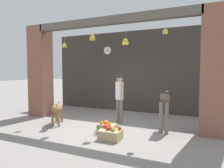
{
  "coord_description": "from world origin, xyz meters",
  "views": [
    {
      "loc": [
        2.62,
        -5.47,
        1.67
      ],
      "look_at": [
        0.0,
        0.36,
        1.27
      ],
      "focal_mm": 32.0,
      "sensor_mm": 36.0,
      "label": 1
    }
  ],
  "objects_px": {
    "dog": "(57,109)",
    "wall_clock": "(108,50)",
    "shopkeeper": "(119,95)",
    "fruit_crate_apples": "(110,134)",
    "worker_stooping": "(165,105)",
    "water_bottle": "(98,130)",
    "fruit_crate_oranges": "(107,127)"
  },
  "relations": [
    {
      "from": "water_bottle",
      "to": "shopkeeper",
      "type": "bearing_deg",
      "value": 87.1
    },
    {
      "from": "shopkeeper",
      "to": "water_bottle",
      "type": "height_order",
      "value": "shopkeeper"
    },
    {
      "from": "dog",
      "to": "fruit_crate_oranges",
      "type": "height_order",
      "value": "dog"
    },
    {
      "from": "fruit_crate_oranges",
      "to": "wall_clock",
      "type": "xyz_separation_m",
      "value": [
        -1.41,
        2.99,
        2.45
      ]
    },
    {
      "from": "dog",
      "to": "fruit_crate_apples",
      "type": "bearing_deg",
      "value": 46.19
    },
    {
      "from": "shopkeeper",
      "to": "fruit_crate_apples",
      "type": "height_order",
      "value": "shopkeeper"
    },
    {
      "from": "wall_clock",
      "to": "dog",
      "type": "bearing_deg",
      "value": -96.95
    },
    {
      "from": "shopkeeper",
      "to": "fruit_crate_apples",
      "type": "relative_size",
      "value": 2.89
    },
    {
      "from": "worker_stooping",
      "to": "wall_clock",
      "type": "relative_size",
      "value": 3.07
    },
    {
      "from": "water_bottle",
      "to": "wall_clock",
      "type": "height_order",
      "value": "wall_clock"
    },
    {
      "from": "worker_stooping",
      "to": "fruit_crate_oranges",
      "type": "bearing_deg",
      "value": -157.08
    },
    {
      "from": "dog",
      "to": "shopkeeper",
      "type": "relative_size",
      "value": 0.64
    },
    {
      "from": "fruit_crate_oranges",
      "to": "water_bottle",
      "type": "distance_m",
      "value": 0.34
    },
    {
      "from": "shopkeeper",
      "to": "wall_clock",
      "type": "relative_size",
      "value": 4.32
    },
    {
      "from": "fruit_crate_oranges",
      "to": "wall_clock",
      "type": "distance_m",
      "value": 4.11
    },
    {
      "from": "worker_stooping",
      "to": "fruit_crate_apples",
      "type": "xyz_separation_m",
      "value": [
        -1.1,
        -1.24,
        -0.6
      ]
    },
    {
      "from": "dog",
      "to": "fruit_crate_oranges",
      "type": "bearing_deg",
      "value": 59.62
    },
    {
      "from": "dog",
      "to": "shopkeeper",
      "type": "height_order",
      "value": "shopkeeper"
    },
    {
      "from": "fruit_crate_oranges",
      "to": "water_bottle",
      "type": "bearing_deg",
      "value": -112.65
    },
    {
      "from": "dog",
      "to": "wall_clock",
      "type": "bearing_deg",
      "value": 144.22
    },
    {
      "from": "dog",
      "to": "wall_clock",
      "type": "relative_size",
      "value": 2.79
    },
    {
      "from": "worker_stooping",
      "to": "water_bottle",
      "type": "xyz_separation_m",
      "value": [
        -1.56,
        -1.04,
        -0.63
      ]
    },
    {
      "from": "dog",
      "to": "shopkeeper",
      "type": "distance_m",
      "value": 2.02
    },
    {
      "from": "water_bottle",
      "to": "wall_clock",
      "type": "distance_m",
      "value": 4.31
    },
    {
      "from": "worker_stooping",
      "to": "shopkeeper",
      "type": "bearing_deg",
      "value": 163.95
    },
    {
      "from": "dog",
      "to": "fruit_crate_oranges",
      "type": "distance_m",
      "value": 1.8
    },
    {
      "from": "worker_stooping",
      "to": "water_bottle",
      "type": "distance_m",
      "value": 1.98
    },
    {
      "from": "dog",
      "to": "shopkeeper",
      "type": "bearing_deg",
      "value": 91.5
    },
    {
      "from": "worker_stooping",
      "to": "fruit_crate_apples",
      "type": "bearing_deg",
      "value": -135.55
    },
    {
      "from": "fruit_crate_oranges",
      "to": "water_bottle",
      "type": "height_order",
      "value": "fruit_crate_oranges"
    },
    {
      "from": "worker_stooping",
      "to": "water_bottle",
      "type": "bearing_deg",
      "value": -150.42
    },
    {
      "from": "worker_stooping",
      "to": "fruit_crate_apples",
      "type": "relative_size",
      "value": 2.05
    }
  ]
}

